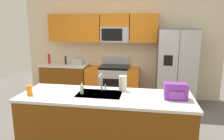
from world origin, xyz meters
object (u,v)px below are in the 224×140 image
at_px(toaster, 78,62).
at_px(soap_dispenser, 82,89).
at_px(range_oven, 113,83).
at_px(paper_towel_roll, 123,83).
at_px(drink_cup_orange, 30,90).
at_px(sink_faucet, 102,81).
at_px(bottle_red, 49,59).
at_px(backpack, 176,91).
at_px(pepper_mill, 66,60).
at_px(refrigerator, 176,67).

height_order(toaster, soap_dispenser, toaster).
height_order(range_oven, toaster, range_oven).
distance_m(toaster, paper_towel_roll, 2.42).
distance_m(toaster, drink_cup_orange, 2.43).
relative_size(sink_faucet, soap_dispenser, 1.66).
distance_m(toaster, sink_faucet, 2.32).
bearing_deg(bottle_red, toaster, -6.35).
bearing_deg(soap_dispenser, range_oven, 87.34).
bearing_deg(soap_dispenser, drink_cup_orange, -165.96).
bearing_deg(backpack, paper_towel_roll, 161.58).
relative_size(toaster, bottle_red, 1.10).
bearing_deg(sink_faucet, pepper_mill, 124.36).
bearing_deg(backpack, soap_dispenser, -179.57).
relative_size(bottle_red, paper_towel_roll, 1.06).
xyz_separation_m(pepper_mill, soap_dispenser, (1.17, -2.29, -0.04)).
relative_size(refrigerator, sink_faucet, 6.56).
relative_size(sink_faucet, drink_cup_orange, 1.05).
distance_m(toaster, backpack, 3.13).
bearing_deg(soap_dispenser, pepper_mill, 117.04).
distance_m(soap_dispenser, backpack, 1.38).
height_order(sink_faucet, paper_towel_roll, sink_faucet).
height_order(toaster, paper_towel_roll, paper_towel_roll).
height_order(toaster, backpack, backpack).
bearing_deg(range_oven, refrigerator, -2.65).
height_order(paper_towel_roll, backpack, paper_towel_roll).
bearing_deg(sink_faucet, bottle_red, 131.89).
xyz_separation_m(bottle_red, sink_faucet, (1.92, -2.15, 0.04)).
bearing_deg(drink_cup_orange, soap_dispenser, 14.04).
xyz_separation_m(drink_cup_orange, soap_dispenser, (0.75, 0.19, -0.01)).
distance_m(sink_faucet, soap_dispenser, 0.34).
xyz_separation_m(toaster, backpack, (2.20, -2.23, 0.03)).
bearing_deg(sink_faucet, refrigerator, 55.57).
height_order(pepper_mill, backpack, backpack).
relative_size(bottle_red, sink_faucet, 0.90).
bearing_deg(soap_dispenser, sink_faucet, 34.98).
height_order(toaster, sink_faucet, sink_faucet).
bearing_deg(sink_faucet, range_oven, 94.39).
xyz_separation_m(pepper_mill, sink_faucet, (1.44, -2.10, 0.06)).
relative_size(paper_towel_roll, backpack, 0.75).
xyz_separation_m(range_oven, soap_dispenser, (-0.11, -2.29, 0.53)).
height_order(bottle_red, sink_faucet, sink_faucet).
distance_m(toaster, bottle_red, 0.84).
distance_m(range_oven, toaster, 1.08).
bearing_deg(range_oven, toaster, -176.75).
bearing_deg(range_oven, backpack, -60.79).
xyz_separation_m(range_oven, backpack, (1.28, -2.28, 0.57)).
relative_size(toaster, pepper_mill, 1.29).
distance_m(bottle_red, sink_faucet, 2.88).
bearing_deg(backpack, pepper_mill, 138.22).
relative_size(refrigerator, drink_cup_orange, 6.86).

